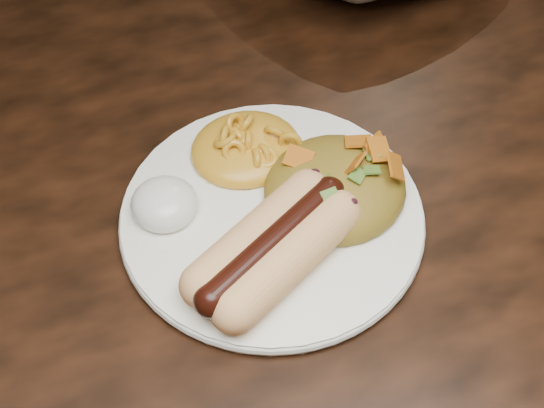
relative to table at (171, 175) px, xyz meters
name	(u,v)px	position (x,y,z in m)	size (l,w,h in m)	color
table	(171,175)	(0.00, 0.00, 0.00)	(1.60, 0.90, 0.75)	#32180B
plate	(272,217)	(0.04, -0.15, 0.10)	(0.22, 0.22, 0.01)	white
hotdog	(273,247)	(0.02, -0.19, 0.12)	(0.12, 0.11, 0.03)	#FFBE68
mac_and_cheese	(245,138)	(0.04, -0.09, 0.12)	(0.08, 0.08, 0.03)	gold
sour_cream	(163,198)	(-0.03, -0.12, 0.12)	(0.05, 0.05, 0.03)	white
taco_salad	(336,179)	(0.09, -0.15, 0.12)	(0.10, 0.10, 0.05)	#A24416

